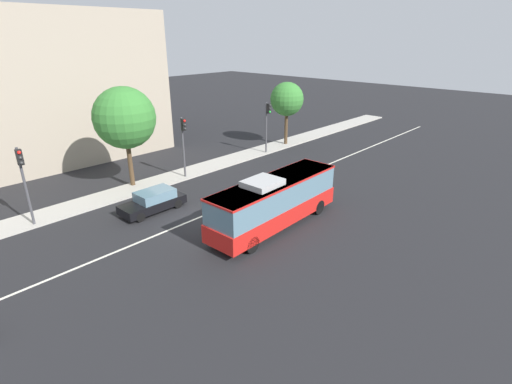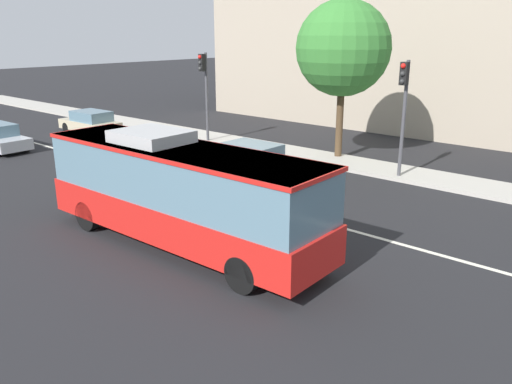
{
  "view_description": "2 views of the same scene",
  "coord_description": "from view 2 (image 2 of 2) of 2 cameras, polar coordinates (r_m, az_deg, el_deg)",
  "views": [
    {
      "loc": [
        -14.45,
        -18.74,
        11.39
      ],
      "look_at": [
        2.48,
        -3.06,
        2.01
      ],
      "focal_mm": 27.23,
      "sensor_mm": 36.0,
      "label": 1
    },
    {
      "loc": [
        14.01,
        -14.17,
        6.36
      ],
      "look_at": [
        4.75,
        -3.39,
        1.9
      ],
      "focal_mm": 36.03,
      "sensor_mm": 36.0,
      "label": 2
    }
  ],
  "objects": [
    {
      "name": "traffic_light_mid_block",
      "position": [
        23.25,
        16.07,
        9.86
      ],
      "size": [
        0.33,
        0.62,
        5.2
      ],
      "rotation": [
        0.0,
        0.0,
        -1.6
      ],
      "color": "#47474C",
      "rests_on": "ground_plane"
    },
    {
      "name": "traffic_light_near_corner",
      "position": [
        30.29,
        -5.75,
        12.06
      ],
      "size": [
        0.33,
        0.62,
        5.2
      ],
      "rotation": [
        0.0,
        0.0,
        -1.61
      ],
      "color": "#47474C",
      "rests_on": "ground_plane"
    },
    {
      "name": "sedan_beige",
      "position": [
        35.18,
        -17.9,
        7.38
      ],
      "size": [
        4.55,
        1.93,
        1.46
      ],
      "rotation": [
        0.0,
        0.0,
        3.17
      ],
      "color": "#C6B793",
      "rests_on": "ground_plane"
    },
    {
      "name": "sedan_black",
      "position": [
        23.76,
        -0.71,
        3.72
      ],
      "size": [
        4.5,
        1.83,
        1.46
      ],
      "rotation": [
        0.0,
        0.0,
        3.14
      ],
      "color": "black",
      "rests_on": "ground_plane"
    },
    {
      "name": "office_block_background",
      "position": [
        42.58,
        17.58,
        17.27
      ],
      "size": [
        26.35,
        17.96,
        13.6
      ],
      "rotation": [
        0.0,
        0.0,
        -0.01
      ],
      "color": "tan",
      "rests_on": "ground_plane"
    },
    {
      "name": "ground_plane",
      "position": [
        20.92,
        -3.83,
        -0.31
      ],
      "size": [
        160.0,
        160.0,
        0.0
      ],
      "primitive_type": "plane",
      "color": "black"
    },
    {
      "name": "street_tree_kerbside_left",
      "position": [
        26.48,
        9.65,
        15.43
      ],
      "size": [
        4.68,
        4.68,
        7.9
      ],
      "color": "#4C3823",
      "rests_on": "ground_plane"
    },
    {
      "name": "sidewalk_kerb",
      "position": [
        26.7,
        7.77,
        3.65
      ],
      "size": [
        80.0,
        2.58,
        0.14
      ],
      "primitive_type": "cube",
      "color": "#B2ADA3",
      "rests_on": "ground_plane"
    },
    {
      "name": "transit_bus",
      "position": [
        15.6,
        -8.45,
        0.29
      ],
      "size": [
        10.05,
        2.72,
        3.46
      ],
      "rotation": [
        0.0,
        0.0,
        0.02
      ],
      "color": "red",
      "rests_on": "ground_plane"
    },
    {
      "name": "lane_centre_line",
      "position": [
        20.91,
        -3.83,
        -0.29
      ],
      "size": [
        76.0,
        0.16,
        0.01
      ],
      "primitive_type": "cube",
      "color": "silver",
      "rests_on": "ground_plane"
    }
  ]
}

